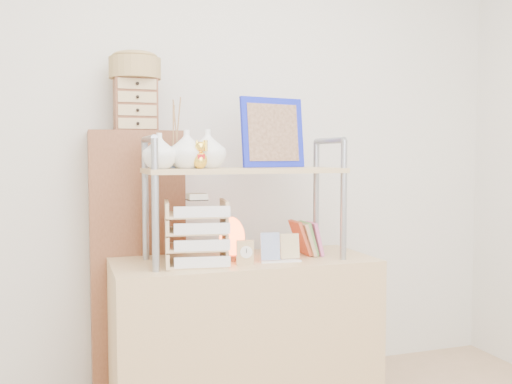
# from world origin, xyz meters

# --- Properties ---
(room_shell) EXTENTS (3.42, 3.41, 2.61)m
(room_shell) POSITION_xyz_m (0.00, 0.39, 1.69)
(room_shell) COLOR silver
(room_shell) RESTS_ON ground
(desk) EXTENTS (1.20, 0.50, 0.75)m
(desk) POSITION_xyz_m (0.00, 1.20, 0.38)
(desk) COLOR tan
(desk) RESTS_ON ground
(cabinet) EXTENTS (0.45, 0.25, 1.35)m
(cabinet) POSITION_xyz_m (-0.44, 1.57, 0.68)
(cabinet) COLOR brown
(cabinet) RESTS_ON ground
(hutch) EXTENTS (0.91, 0.34, 0.76)m
(hutch) POSITION_xyz_m (-0.10, 1.21, 1.20)
(hutch) COLOR #90949D
(hutch) RESTS_ON desk
(letter_tray) EXTENTS (0.29, 0.28, 0.31)m
(letter_tray) POSITION_xyz_m (-0.24, 1.14, 0.88)
(letter_tray) COLOR tan
(letter_tray) RESTS_ON desk
(salt_lamp) EXTENTS (0.13, 0.12, 0.20)m
(salt_lamp) POSITION_xyz_m (-0.06, 1.21, 0.85)
(salt_lamp) COLOR brown
(salt_lamp) RESTS_ON desk
(desk_clock) EXTENTS (0.08, 0.05, 0.11)m
(desk_clock) POSITION_xyz_m (-0.03, 1.08, 0.80)
(desk_clock) COLOR tan
(desk_clock) RESTS_ON desk
(postcard_stand) EXTENTS (0.19, 0.07, 0.13)m
(postcard_stand) POSITION_xyz_m (0.14, 1.10, 0.79)
(postcard_stand) COLOR white
(postcard_stand) RESTS_ON desk
(drawer_chest) EXTENTS (0.20, 0.16, 0.25)m
(drawer_chest) POSITION_xyz_m (-0.44, 1.55, 1.48)
(drawer_chest) COLOR brown
(drawer_chest) RESTS_ON cabinet
(woven_basket) EXTENTS (0.25, 0.25, 0.10)m
(woven_basket) POSITION_xyz_m (-0.44, 1.55, 1.65)
(woven_basket) COLOR olive
(woven_basket) RESTS_ON drawer_chest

